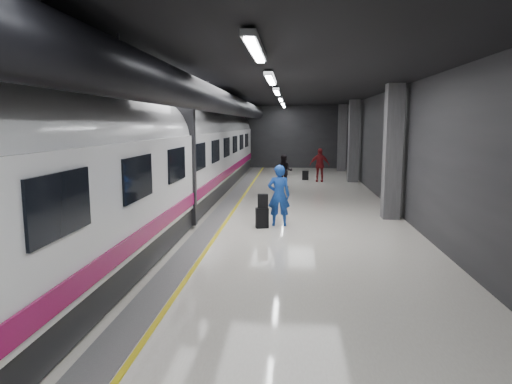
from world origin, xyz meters
name	(u,v)px	position (x,y,z in m)	size (l,w,h in m)	color
ground	(252,229)	(0.00, 0.00, 0.00)	(40.00, 40.00, 0.00)	white
platform_hall	(246,113)	(-0.29, 0.96, 3.54)	(10.02, 40.02, 4.51)	black
train	(146,161)	(-3.25, 0.00, 2.07)	(3.05, 38.00, 4.05)	black
traveler_main	(279,195)	(0.80, 0.56, 0.97)	(0.70, 0.46, 1.93)	#1848B6
suitcase_main	(262,218)	(0.29, 0.18, 0.31)	(0.38, 0.24, 0.63)	black
shoulder_bag	(263,201)	(0.32, 0.20, 0.84)	(0.32, 0.17, 0.43)	black
traveler_far_a	(285,171)	(0.81, 9.36, 0.83)	(0.81, 0.63, 1.66)	black
traveler_far_b	(320,165)	(2.71, 11.91, 0.93)	(1.09, 0.45, 1.86)	maroon
suitcase_far	(305,175)	(1.95, 12.59, 0.27)	(0.36, 0.23, 0.53)	black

